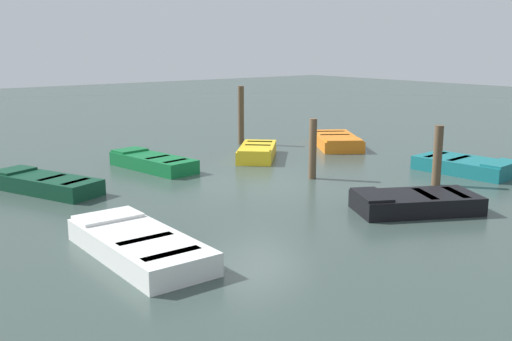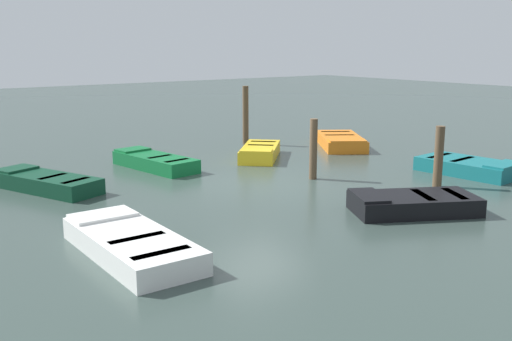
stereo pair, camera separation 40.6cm
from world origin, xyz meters
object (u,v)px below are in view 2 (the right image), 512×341
Objects in this scene: rowboat_dark_green at (46,182)px; rowboat_teal at (469,166)px; rowboat_yellow at (260,152)px; mooring_piling_mid_left at (313,149)px; mooring_piling_near_right at (439,157)px; rowboat_orange at (341,141)px; rowboat_white at (131,243)px; mooring_piling_center at (246,115)px; rowboat_green at (155,161)px; rowboat_black at (413,203)px.

rowboat_dark_green is 1.15× the size of rowboat_teal.
mooring_piling_mid_left is (-0.64, -3.29, 0.62)m from rowboat_yellow.
mooring_piling_mid_left reaches higher than mooring_piling_near_right.
rowboat_orange is (0.23, 5.45, -0.00)m from rowboat_teal.
mooring_piling_center is (8.48, 8.38, 0.86)m from rowboat_white.
mooring_piling_near_right is at bearing 13.08° from rowboat_orange.
mooring_piling_mid_left is (2.87, -3.87, 0.62)m from rowboat_green.
rowboat_teal is (10.65, 0.38, 0.00)m from rowboat_white.
rowboat_orange is at bearing 37.36° from mooring_piling_mid_left.
rowboat_orange and rowboat_yellow have the same top height.
rowboat_orange is 3.62m from mooring_piling_center.
mooring_piling_center is (1.87, 5.83, 0.24)m from mooring_piling_mid_left.
mooring_piling_near_right is (2.02, -2.60, -0.04)m from mooring_piling_mid_left.
mooring_piling_near_right reaches higher than rowboat_dark_green.
mooring_piling_mid_left is 3.29m from mooring_piling_near_right.
rowboat_teal is 1.06× the size of rowboat_yellow.
rowboat_white is 7.44m from rowboat_green.
mooring_piling_near_right is at bearing 56.89° from rowboat_yellow.
rowboat_black is (6.16, -1.24, 0.00)m from rowboat_white.
rowboat_yellow is 2.95m from mooring_piling_center.
mooring_piling_near_right is at bearing -83.32° from rowboat_teal.
mooring_piling_center reaches higher than rowboat_orange.
mooring_piling_near_right is at bearing -126.02° from rowboat_black.
rowboat_orange is 1.55× the size of mooring_piling_center.
rowboat_white is 10.65m from rowboat_teal.
rowboat_white is 1.99× the size of mooring_piling_mid_left.
rowboat_green is at bearing -55.88° from rowboat_yellow.
rowboat_white is 1.02× the size of rowboat_dark_green.
mooring_piling_near_right is at bearing -145.64° from rowboat_dark_green.
rowboat_teal is at bearing 75.55° from rowboat_yellow.
mooring_piling_mid_left is (6.33, -3.08, 0.62)m from rowboat_dark_green.
rowboat_white is at bearing -158.82° from mooring_piling_mid_left.
rowboat_white and rowboat_dark_green have the same top height.
mooring_piling_center reaches higher than rowboat_dark_green.
rowboat_teal is at bearing -139.83° from rowboat_green.
mooring_piling_mid_left reaches higher than rowboat_yellow.
rowboat_teal is 5.45m from rowboat_orange.
rowboat_yellow is 1.24× the size of mooring_piling_center.
rowboat_black is 1.40× the size of mooring_piling_center.
rowboat_orange is 1.25× the size of rowboat_yellow.
mooring_piling_near_right is at bearing -88.99° from mooring_piling_center.
rowboat_orange is 1.06× the size of rowboat_green.
rowboat_orange is 1.99× the size of mooring_piling_mid_left.
rowboat_green is at bearing -60.72° from rowboat_orange.
mooring_piling_center reaches higher than rowboat_teal.
rowboat_orange is 1.11× the size of rowboat_black.
rowboat_black is 1.13× the size of rowboat_yellow.
rowboat_green is 1.97× the size of mooring_piling_near_right.
mooring_piling_center is at bearing -92.94° from rowboat_dark_green.
mooring_piling_mid_left reaches higher than rowboat_orange.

